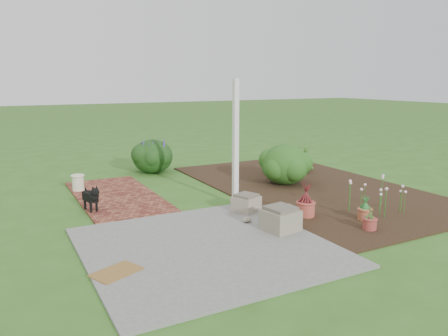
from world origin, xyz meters
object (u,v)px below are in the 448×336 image
black_dog (91,196)px  evergreen_shrub (285,163)px  stone_trough_near (280,220)px  cream_ceramic_urn (78,183)px

black_dog → evergreen_shrub: size_ratio=0.47×
stone_trough_near → evergreen_shrub: bearing=53.0°
black_dog → cream_ceramic_urn: size_ratio=1.58×
stone_trough_near → black_dog: size_ratio=0.95×
cream_ceramic_urn → evergreen_shrub: (4.53, -1.57, 0.31)m
cream_ceramic_urn → black_dog: bearing=-91.7°
cream_ceramic_urn → evergreen_shrub: bearing=-19.1°
stone_trough_near → cream_ceramic_urn: (-2.48, 4.30, 0.00)m
evergreen_shrub → stone_trough_near: bearing=-127.0°
black_dog → evergreen_shrub: (4.58, 0.17, 0.20)m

